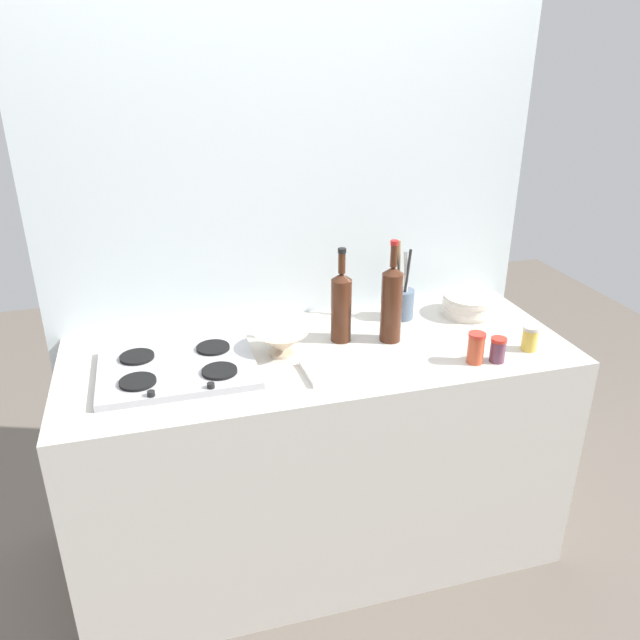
% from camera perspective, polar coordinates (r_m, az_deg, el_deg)
% --- Properties ---
extents(ground_plane, '(6.00, 6.00, 0.00)m').
position_cam_1_polar(ground_plane, '(2.75, 0.00, -19.75)').
color(ground_plane, '#6B6056').
rests_on(ground_plane, ground).
extents(counter_block, '(1.80, 0.70, 0.90)m').
position_cam_1_polar(counter_block, '(2.46, 0.00, -12.18)').
color(counter_block, beige).
rests_on(counter_block, ground).
extents(backsplash_panel, '(1.90, 0.06, 2.38)m').
position_cam_1_polar(backsplash_panel, '(2.46, -2.41, 7.07)').
color(backsplash_panel, silver).
rests_on(backsplash_panel, ground).
extents(stovetop_hob, '(0.51, 0.39, 0.04)m').
position_cam_1_polar(stovetop_hob, '(2.14, -12.86, -4.28)').
color(stovetop_hob, '#B2B2B7').
rests_on(stovetop_hob, counter_block).
extents(plate_stack, '(0.21, 0.21, 0.08)m').
position_cam_1_polar(plate_stack, '(2.58, 13.40, 1.36)').
color(plate_stack, silver).
rests_on(plate_stack, counter_block).
extents(wine_bottle_leftmost, '(0.08, 0.08, 0.38)m').
position_cam_1_polar(wine_bottle_leftmost, '(2.26, 6.54, 1.61)').
color(wine_bottle_leftmost, '#472314').
rests_on(wine_bottle_leftmost, counter_block).
extents(wine_bottle_mid_left, '(0.07, 0.07, 0.35)m').
position_cam_1_polar(wine_bottle_mid_left, '(2.25, 1.95, 1.35)').
color(wine_bottle_mid_left, '#472314').
rests_on(wine_bottle_mid_left, counter_block).
extents(mixing_bowl, '(0.19, 0.19, 0.09)m').
position_cam_1_polar(mixing_bowl, '(2.19, -3.56, -2.02)').
color(mixing_bowl, beige).
rests_on(mixing_bowl, counter_block).
extents(utensil_crock, '(0.10, 0.10, 0.31)m').
position_cam_1_polar(utensil_crock, '(2.48, 7.46, 1.71)').
color(utensil_crock, slate).
rests_on(utensil_crock, counter_block).
extents(condiment_jar_front, '(0.05, 0.05, 0.09)m').
position_cam_1_polar(condiment_jar_front, '(2.22, 15.92, -2.62)').
color(condiment_jar_front, '#66384C').
rests_on(condiment_jar_front, counter_block).
extents(condiment_jar_rear, '(0.06, 0.06, 0.09)m').
position_cam_1_polar(condiment_jar_rear, '(2.34, 18.61, -1.58)').
color(condiment_jar_rear, gold).
rests_on(condiment_jar_rear, counter_block).
extents(condiment_jar_spare, '(0.06, 0.06, 0.11)m').
position_cam_1_polar(condiment_jar_spare, '(2.19, 14.04, -2.48)').
color(condiment_jar_spare, '#C64C2D').
rests_on(condiment_jar_spare, counter_block).
extents(cutting_board, '(0.30, 0.18, 0.02)m').
position_cam_1_polar(cutting_board, '(2.10, 2.57, -4.40)').
color(cutting_board, silver).
rests_on(cutting_board, counter_block).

